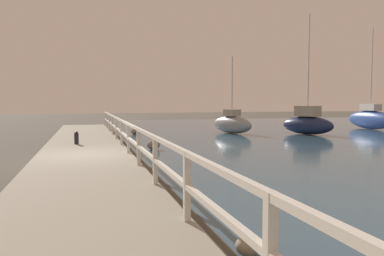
{
  "coord_description": "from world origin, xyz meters",
  "views": [
    {
      "loc": [
        0.05,
        -13.59,
        2.1
      ],
      "look_at": [
        2.91,
        -3.59,
        1.38
      ],
      "focal_mm": 35.0,
      "sensor_mm": 36.0,
      "label": 1
    }
  ],
  "objects_px": {
    "mooring_bollard": "(76,138)",
    "sailboat_blue": "(370,118)",
    "sailboat_navy": "(307,123)",
    "sailboat_gray": "(232,124)"
  },
  "relations": [
    {
      "from": "mooring_bollard",
      "to": "sailboat_navy",
      "type": "bearing_deg",
      "value": 16.22
    },
    {
      "from": "sailboat_navy",
      "to": "sailboat_gray",
      "type": "relative_size",
      "value": 1.5
    },
    {
      "from": "sailboat_gray",
      "to": "sailboat_navy",
      "type": "bearing_deg",
      "value": -41.09
    },
    {
      "from": "sailboat_navy",
      "to": "mooring_bollard",
      "type": "bearing_deg",
      "value": 173.7
    },
    {
      "from": "mooring_bollard",
      "to": "sailboat_blue",
      "type": "bearing_deg",
      "value": 18.15
    },
    {
      "from": "sailboat_blue",
      "to": "mooring_bollard",
      "type": "bearing_deg",
      "value": -155.91
    },
    {
      "from": "mooring_bollard",
      "to": "sailboat_gray",
      "type": "height_order",
      "value": "sailboat_gray"
    },
    {
      "from": "sailboat_navy",
      "to": "sailboat_blue",
      "type": "distance_m",
      "value": 8.14
    },
    {
      "from": "sailboat_navy",
      "to": "sailboat_blue",
      "type": "xyz_separation_m",
      "value": [
        7.56,
        3.01,
        0.07
      ]
    },
    {
      "from": "sailboat_blue",
      "to": "sailboat_navy",
      "type": "bearing_deg",
      "value": -152.38
    }
  ]
}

